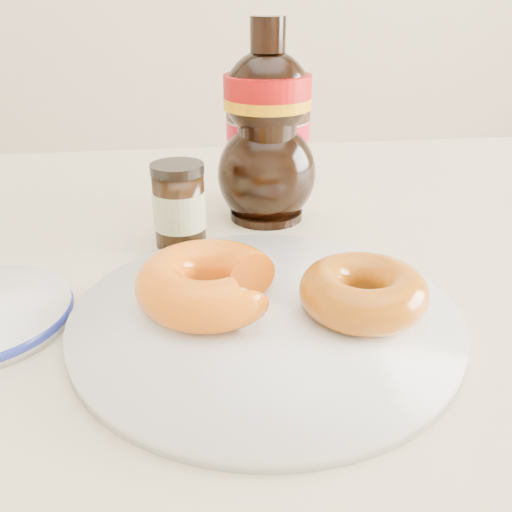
{
  "coord_description": "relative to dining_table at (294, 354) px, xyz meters",
  "views": [
    {
      "loc": [
        -0.1,
        -0.33,
        0.98
      ],
      "look_at": [
        -0.04,
        0.07,
        0.79
      ],
      "focal_mm": 40.0,
      "sensor_mm": 36.0,
      "label": 1
    }
  ],
  "objects": [
    {
      "name": "dining_table",
      "position": [
        0.0,
        0.0,
        0.0
      ],
      "size": [
        1.4,
        0.9,
        0.75
      ],
      "color": "beige",
      "rests_on": "ground"
    },
    {
      "name": "plate",
      "position": [
        -0.04,
        -0.08,
        0.09
      ],
      "size": [
        0.28,
        0.28,
        0.01
      ],
      "color": "white",
      "rests_on": "dining_table"
    },
    {
      "name": "donut_bitten",
      "position": [
        -0.08,
        -0.07,
        0.12
      ],
      "size": [
        0.13,
        0.13,
        0.04
      ],
      "primitive_type": "torus",
      "rotation": [
        0.0,
        0.0,
        0.29
      ],
      "color": "#F9580E",
      "rests_on": "plate"
    },
    {
      "name": "donut_whole",
      "position": [
        0.03,
        -0.09,
        0.11
      ],
      "size": [
        0.11,
        0.11,
        0.03
      ],
      "primitive_type": "torus",
      "rotation": [
        0.0,
        0.0,
        -0.16
      ],
      "color": "#AD5C0B",
      "rests_on": "plate"
    },
    {
      "name": "nutella_jar",
      "position": [
        0.0,
        0.18,
        0.15
      ],
      "size": [
        0.09,
        0.09,
        0.13
      ],
      "rotation": [
        0.0,
        0.0,
        -0.26
      ],
      "color": "white",
      "rests_on": "dining_table"
    },
    {
      "name": "syrup_bottle",
      "position": [
        -0.01,
        0.14,
        0.19
      ],
      "size": [
        0.13,
        0.12,
        0.2
      ],
      "primitive_type": null,
      "rotation": [
        0.0,
        0.0,
        -0.3
      ],
      "color": "black",
      "rests_on": "dining_table"
    },
    {
      "name": "dark_jar",
      "position": [
        -0.1,
        0.08,
        0.12
      ],
      "size": [
        0.05,
        0.05,
        0.08
      ],
      "rotation": [
        0.0,
        0.0,
        -0.43
      ],
      "color": "black",
      "rests_on": "dining_table"
    }
  ]
}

